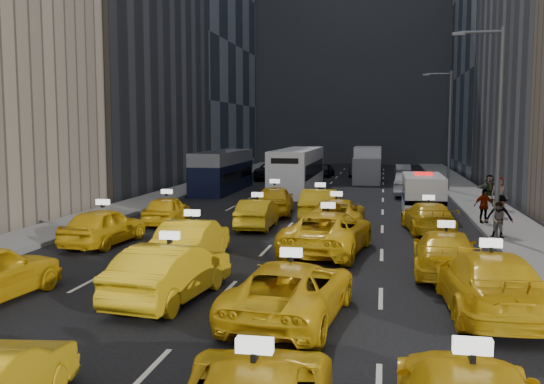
{
  "coord_description": "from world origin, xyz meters",
  "views": [
    {
      "loc": [
        4.51,
        -15.01,
        4.8
      ],
      "look_at": [
        -0.3,
        11.01,
        2.0
      ],
      "focal_mm": 40.0,
      "sensor_mm": 36.0,
      "label": 1
    }
  ],
  "objects": [
    {
      "name": "misc_car_4",
      "position": [
        6.3,
        44.69,
        0.66
      ],
      "size": [
        1.53,
        4.06,
        1.32
      ],
      "primitive_type": "imported",
      "rotation": [
        0.0,
        0.0,
        3.17
      ],
      "color": "#97989E",
      "rests_on": "ground"
    },
    {
      "name": "double_decker",
      "position": [
        -7.55,
        29.58,
        1.49
      ],
      "size": [
        2.45,
        10.38,
        3.01
      ],
      "rotation": [
        0.0,
        0.0,
        0.01
      ],
      "color": "black",
      "rests_on": "ground"
    },
    {
      "name": "taxi_16",
      "position": [
        -1.42,
        17.85,
        0.83
      ],
      "size": [
        2.41,
        5.01,
        1.65
      ],
      "primitive_type": "imported",
      "rotation": [
        0.0,
        0.0,
        3.24
      ],
      "color": "yellow",
      "rests_on": "ground"
    },
    {
      "name": "taxi_6",
      "position": [
        2.28,
        -0.32,
        0.75
      ],
      "size": [
        3.05,
        5.62,
        1.49
      ],
      "primitive_type": "imported",
      "rotation": [
        0.0,
        0.0,
        3.03
      ],
      "color": "yellow",
      "rests_on": "ground"
    },
    {
      "name": "pedestrian_1",
      "position": [
        9.39,
        11.71,
        0.91
      ],
      "size": [
        0.82,
        0.59,
        1.53
      ],
      "primitive_type": "imported",
      "rotation": [
        0.0,
        0.0,
        -0.27
      ],
      "color": "gray",
      "rests_on": "sidewalk_east"
    },
    {
      "name": "taxi_12",
      "position": [
        -6.1,
        13.51,
        0.72
      ],
      "size": [
        2.0,
        4.32,
        1.43
      ],
      "primitive_type": "imported",
      "rotation": [
        0.0,
        0.0,
        3.22
      ],
      "color": "yellow",
      "rests_on": "ground"
    },
    {
      "name": "taxi_5",
      "position": [
        -1.29,
        0.74,
        0.81
      ],
      "size": [
        2.3,
        5.1,
        1.62
      ],
      "primitive_type": "imported",
      "rotation": [
        0.0,
        0.0,
        3.02
      ],
      "color": "yellow",
      "rests_on": "ground"
    },
    {
      "name": "pedestrian_4",
      "position": [
        11.09,
        21.47,
        1.08
      ],
      "size": [
        0.92,
        0.52,
        1.86
      ],
      "primitive_type": "imported",
      "rotation": [
        0.0,
        0.0,
        0.03
      ],
      "color": "gray",
      "rests_on": "sidewalk_east"
    },
    {
      "name": "curb_east",
      "position": [
        9.05,
        25.0,
        0.09
      ],
      "size": [
        0.15,
        90.0,
        0.18
      ],
      "primitive_type": "cube",
      "color": "slate",
      "rests_on": "ground"
    },
    {
      "name": "misc_car_2",
      "position": [
        2.32,
        46.05,
        0.75
      ],
      "size": [
        2.73,
        5.42,
        1.51
      ],
      "primitive_type": "imported",
      "rotation": [
        0.0,
        0.0,
        3.02
      ],
      "color": "slate",
      "rests_on": "ground"
    },
    {
      "name": "streetlight_near",
      "position": [
        9.18,
        12.0,
        4.92
      ],
      "size": [
        2.15,
        0.22,
        9.0
      ],
      "color": "#595B60",
      "rests_on": "ground"
    },
    {
      "name": "taxi_15",
      "position": [
        6.57,
        13.43,
        0.7
      ],
      "size": [
        2.51,
        5.05,
        1.41
      ],
      "primitive_type": "imported",
      "rotation": [
        0.0,
        0.0,
        3.26
      ],
      "color": "yellow",
      "rests_on": "ground"
    },
    {
      "name": "taxi_7",
      "position": [
        7.26,
        1.07,
        0.82
      ],
      "size": [
        2.58,
        5.77,
        1.64
      ],
      "primitive_type": "imported",
      "rotation": [
        0.0,
        0.0,
        3.19
      ],
      "color": "yellow",
      "rests_on": "ground"
    },
    {
      "name": "ground",
      "position": [
        0.0,
        0.0,
        0.0
      ],
      "size": [
        160.0,
        160.0,
        0.0
      ],
      "primitive_type": "plane",
      "color": "black",
      "rests_on": "ground"
    },
    {
      "name": "streetlight_far",
      "position": [
        9.18,
        32.0,
        4.92
      ],
      "size": [
        2.15,
        0.22,
        9.0
      ],
      "color": "#595B60",
      "rests_on": "ground"
    },
    {
      "name": "sidewalk_west",
      "position": [
        -10.5,
        25.0,
        0.07
      ],
      "size": [
        3.0,
        90.0,
        0.15
      ],
      "primitive_type": "cube",
      "color": "gray",
      "rests_on": "ground"
    },
    {
      "name": "taxi_8",
      "position": [
        -6.78,
        7.92,
        0.78
      ],
      "size": [
        2.23,
        4.73,
        1.56
      ],
      "primitive_type": "imported",
      "rotation": [
        0.0,
        0.0,
        3.06
      ],
      "color": "yellow",
      "rests_on": "ground"
    },
    {
      "name": "pedestrian_5",
      "position": [
        11.07,
        24.53,
        1.03
      ],
      "size": [
        1.67,
        0.68,
        1.75
      ],
      "primitive_type": "imported",
      "rotation": [
        0.0,
        0.0,
        0.13
      ],
      "color": "gray",
      "rests_on": "sidewalk_east"
    },
    {
      "name": "taxi_9",
      "position": [
        -2.17,
        5.45,
        0.79
      ],
      "size": [
        1.83,
        4.85,
        1.58
      ],
      "primitive_type": "imported",
      "rotation": [
        0.0,
        0.0,
        3.18
      ],
      "color": "yellow",
      "rests_on": "ground"
    },
    {
      "name": "taxi_10",
      "position": [
        2.45,
        7.96,
        0.82
      ],
      "size": [
        3.47,
        6.2,
        1.64
      ],
      "primitive_type": "imported",
      "rotation": [
        0.0,
        0.0,
        3.01
      ],
      "color": "yellow",
      "rests_on": "ground"
    },
    {
      "name": "building_backdrop",
      "position": [
        0.0,
        72.0,
        20.0
      ],
      "size": [
        30.0,
        12.0,
        40.0
      ],
      "primitive_type": "cube",
      "color": "slate",
      "rests_on": "ground"
    },
    {
      "name": "taxi_13",
      "position": [
        -1.41,
        13.14,
        0.71
      ],
      "size": [
        1.59,
        4.32,
        1.41
      ],
      "primitive_type": "imported",
      "rotation": [
        0.0,
        0.0,
        3.17
      ],
      "color": "yellow",
      "rests_on": "ground"
    },
    {
      "name": "taxi_14",
      "position": [
        2.38,
        12.92,
        0.77
      ],
      "size": [
        2.67,
        5.61,
        1.55
      ],
      "primitive_type": "imported",
      "rotation": [
        0.0,
        0.0,
        3.16
      ],
      "color": "yellow",
      "rests_on": "ground"
    },
    {
      "name": "taxi_11",
      "position": [
        6.56,
        5.27,
        0.73
      ],
      "size": [
        2.25,
        5.1,
        1.46
      ],
      "primitive_type": "imported",
      "rotation": [
        0.0,
        0.0,
        3.1
      ],
      "color": "yellow",
      "rests_on": "ground"
    },
    {
      "name": "box_truck",
      "position": [
        3.1,
        39.24,
        1.53
      ],
      "size": [
        3.24,
        7.08,
        3.12
      ],
      "rotation": [
        0.0,
        0.0,
        0.14
      ],
      "color": "silver",
      "rests_on": "ground"
    },
    {
      "name": "sidewalk_east",
      "position": [
        10.5,
        25.0,
        0.07
      ],
      "size": [
        3.0,
        90.0,
        0.15
      ],
      "primitive_type": "cube",
      "color": "gray",
      "rests_on": "ground"
    },
    {
      "name": "misc_car_1",
      "position": [
        -5.86,
        40.35,
        0.76
      ],
      "size": [
        2.77,
        5.57,
        1.52
      ],
      "primitive_type": "imported",
      "rotation": [
        0.0,
        0.0,
        3.19
      ],
      "color": "black",
      "rests_on": "ground"
    },
    {
      "name": "misc_car_0",
      "position": [
        6.36,
        28.54,
        0.83
      ],
      "size": [
        2.35,
        5.22,
        1.66
      ],
      "primitive_type": "imported",
      "rotation": [
        0.0,
        0.0,
        3.02
      ],
      "color": "#AAACB2",
      "rests_on": "ground"
    },
    {
      "name": "misc_car_3",
      "position": [
        -1.25,
        44.64,
        0.67
      ],
      "size": [
        1.94,
        4.05,
        1.33
      ],
      "primitive_type": "imported",
      "rotation": [
        0.0,
        0.0,
        3.05
      ],
      "color": "black",
      "rests_on": "ground"
    },
    {
      "name": "taxi_17",
      "position": [
        1.3,
        16.17,
        0.83
      ],
      "size": [
        1.83,
        5.04,
        1.65
      ],
      "primitive_type": "imported",
      "rotation": [
        0.0,
        0.0,
        3.16
      ],
      "color": "yellow",
      "rests_on": "ground"
    },
    {
      "name": "city_bus",
      "position": [
        -1.86,
        30.21,
        1.6
      ],
      "size": [
        2.67,
        12.52,
        3.23
      ],
      "rotation": [
        0.0,
        0.0,
        -0.0
      ],
      "color": "white",
      "rests_on": "ground"
    },
    {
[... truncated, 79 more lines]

